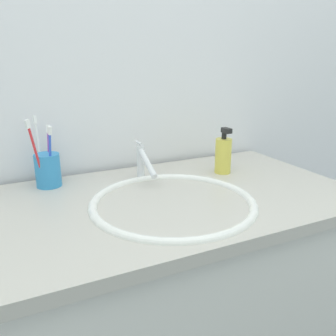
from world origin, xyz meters
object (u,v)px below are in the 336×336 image
toothbrush_white (39,145)px  toothbrush_red (35,151)px  toothbrush_purple (49,150)px  soap_dispenser (223,155)px  toothbrush_blue (50,153)px  toothbrush_cup (48,170)px  faucet (143,162)px

toothbrush_white → toothbrush_red: toothbrush_red is taller
toothbrush_white → toothbrush_red: (-0.02, -0.07, 0.00)m
toothbrush_red → toothbrush_purple: toothbrush_red is taller
toothbrush_purple → soap_dispenser: (0.53, -0.14, -0.04)m
toothbrush_white → toothbrush_blue: 0.07m
toothbrush_purple → toothbrush_blue: toothbrush_blue is taller
toothbrush_cup → toothbrush_purple: bearing=66.0°
toothbrush_cup → soap_dispenser: (0.55, -0.12, 0.01)m
faucet → toothbrush_red: size_ratio=0.75×
toothbrush_purple → soap_dispenser: bearing=-15.1°
faucet → soap_dispenser: soap_dispenser is taller
toothbrush_purple → toothbrush_white: bearing=150.7°
toothbrush_white → toothbrush_blue: bearing=-71.4°
faucet → toothbrush_white: 0.32m
toothbrush_blue → soap_dispenser: 0.55m
toothbrush_cup → soap_dispenser: size_ratio=0.65×
toothbrush_blue → toothbrush_red: bearing=-175.0°
faucet → toothbrush_red: (-0.31, 0.04, 0.06)m
toothbrush_red → toothbrush_purple: (0.04, 0.06, -0.02)m
toothbrush_red → toothbrush_purple: 0.07m
soap_dispenser → toothbrush_red: bearing=171.3°
faucet → toothbrush_purple: toothbrush_purple is taller
faucet → toothbrush_blue: (-0.27, 0.05, 0.05)m
toothbrush_white → toothbrush_red: bearing=-103.7°
faucet → toothbrush_white: toothbrush_white is taller
toothbrush_cup → toothbrush_blue: toothbrush_blue is taller
toothbrush_red → toothbrush_white: bearing=76.3°
toothbrush_white → toothbrush_purple: 0.03m
toothbrush_red → toothbrush_blue: size_ratio=1.13×
toothbrush_blue → toothbrush_cup: bearing=107.6°
toothbrush_cup → toothbrush_purple: (0.01, 0.03, 0.05)m
toothbrush_red → toothbrush_purple: bearing=52.5°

